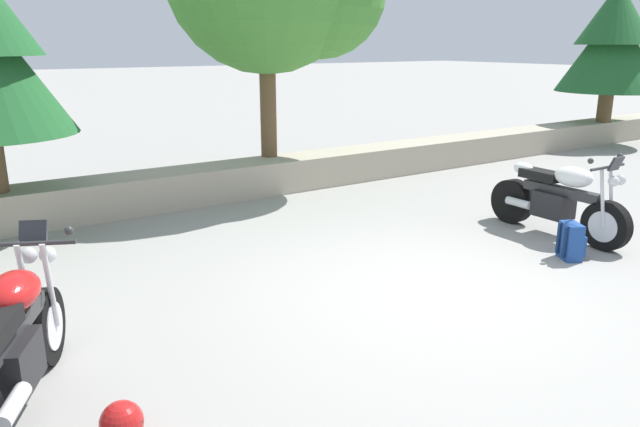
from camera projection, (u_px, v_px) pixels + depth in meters
ground_plane at (431, 292)px, 6.24m from camera, size 120.00×120.00×0.00m
stone_wall at (228, 181)px, 10.00m from camera, size 36.00×0.80×0.55m
motorcycle_red_near_left at (12, 349)px, 4.08m from camera, size 1.12×1.92×1.18m
motorcycle_white_centre at (559, 200)px, 7.94m from camera, size 0.67×2.06×1.18m
rider_backpack at (571, 239)px, 7.13m from camera, size 0.34×0.35×0.47m
rider_helmet at (122, 423)px, 3.86m from camera, size 0.28×0.28×0.28m
pine_tree_far_right at (613, 40)px, 14.72m from camera, size 2.50×2.50×3.35m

